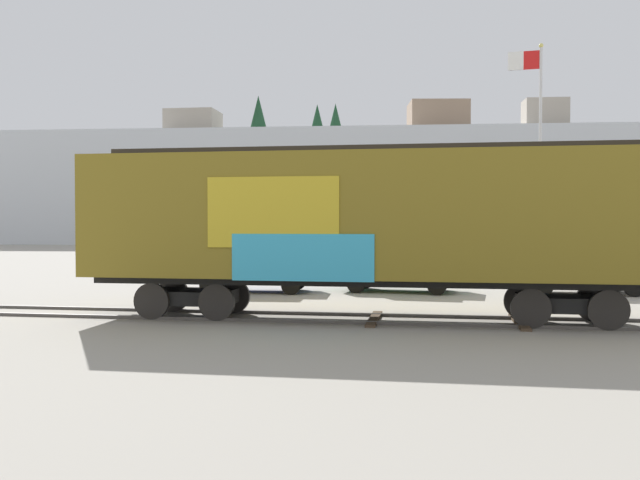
# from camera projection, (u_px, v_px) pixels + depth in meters

# --- Properties ---
(ground_plane) EXTENTS (260.00, 260.00, 0.00)m
(ground_plane) POSITION_uv_depth(u_px,v_px,m) (404.00, 321.00, 16.93)
(ground_plane) COLOR gray
(track) EXTENTS (59.97, 5.72, 0.08)m
(track) POSITION_uv_depth(u_px,v_px,m) (363.00, 318.00, 17.04)
(track) COLOR #4C4742
(track) RESTS_ON ground_plane
(freight_car) EXTENTS (14.42, 3.76, 4.36)m
(freight_car) POSITION_uv_depth(u_px,v_px,m) (371.00, 219.00, 16.94)
(freight_car) COLOR olive
(freight_car) RESTS_ON ground_plane
(flagpole) EXTENTS (1.34, 0.36, 9.56)m
(flagpole) POSITION_uv_depth(u_px,v_px,m) (535.00, 137.00, 27.21)
(flagpole) COLOR silver
(flagpole) RESTS_ON ground_plane
(hillside) EXTENTS (120.27, 30.51, 16.81)m
(hillside) POSITION_uv_depth(u_px,v_px,m) (388.00, 192.00, 84.48)
(hillside) COLOR silver
(hillside) RESTS_ON ground_plane
(parked_car_blue) EXTENTS (4.14, 1.90, 1.72)m
(parked_car_blue) POSITION_uv_depth(u_px,v_px,m) (253.00, 268.00, 23.88)
(parked_car_blue) COLOR navy
(parked_car_blue) RESTS_ON ground_plane
(parked_car_green) EXTENTS (4.30, 2.50, 1.71)m
(parked_car_green) POSITION_uv_depth(u_px,v_px,m) (399.00, 267.00, 23.96)
(parked_car_green) COLOR #1E5933
(parked_car_green) RESTS_ON ground_plane
(parked_car_silver) EXTENTS (4.29, 2.01, 1.64)m
(parked_car_silver) POSITION_uv_depth(u_px,v_px,m) (581.00, 269.00, 23.31)
(parked_car_silver) COLOR #B7BABF
(parked_car_silver) RESTS_ON ground_plane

